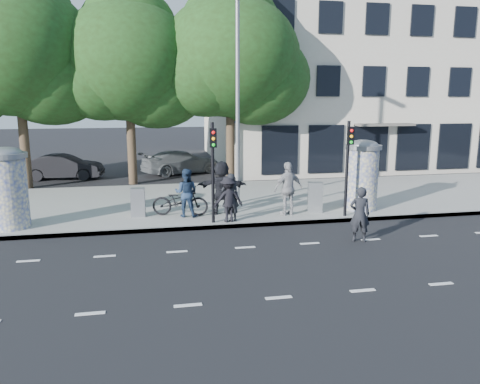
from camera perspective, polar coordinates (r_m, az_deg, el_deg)
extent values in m
plane|color=black|center=(12.59, 1.96, -8.74)|extent=(120.00, 120.00, 0.00)
cube|color=gray|center=(19.66, -3.02, -1.11)|extent=(40.00, 8.00, 0.15)
cube|color=slate|center=(15.88, -0.96, -4.15)|extent=(40.00, 0.10, 0.16)
cube|color=silver|center=(10.62, 4.73, -12.71)|extent=(32.00, 0.12, 0.01)
cube|color=silver|center=(13.88, 0.63, -6.77)|extent=(32.00, 0.12, 0.01)
cylinder|color=beige|center=(16.89, -26.40, -0.14)|extent=(1.20, 1.20, 2.30)
cylinder|color=slate|center=(16.72, -26.78, 3.99)|extent=(1.36, 1.36, 0.16)
ellipsoid|color=slate|center=(16.71, -26.80, 4.27)|extent=(1.10, 1.10, 0.38)
cylinder|color=beige|center=(18.29, 14.61, 1.49)|extent=(1.20, 1.20, 2.30)
cylinder|color=slate|center=(18.12, 14.80, 5.32)|extent=(1.36, 1.36, 0.16)
ellipsoid|color=slate|center=(18.12, 14.82, 5.57)|extent=(1.10, 1.10, 0.38)
cylinder|color=black|center=(15.70, -3.34, 2.29)|extent=(0.11, 0.11, 3.40)
cube|color=black|center=(15.37, -3.29, 6.60)|extent=(0.22, 0.14, 0.62)
cylinder|color=black|center=(17.02, 12.90, 2.73)|extent=(0.11, 0.11, 3.40)
cube|color=black|center=(16.73, 13.33, 6.70)|extent=(0.22, 0.14, 0.62)
cylinder|color=slate|center=(18.54, -0.30, 10.84)|extent=(0.16, 0.16, 8.00)
cylinder|color=#38281C|center=(24.77, -24.82, 5.80)|extent=(0.44, 0.44, 4.73)
ellipsoid|color=#1D3212|center=(24.79, -25.65, 15.37)|extent=(7.20, 7.20, 6.12)
cylinder|color=#38281C|center=(24.31, -13.10, 6.10)|extent=(0.44, 0.44, 4.41)
ellipsoid|color=#1D3212|center=(24.28, -13.53, 15.23)|extent=(6.80, 6.80, 5.78)
cylinder|color=#38281C|center=(24.26, -1.18, 6.59)|extent=(0.44, 0.44, 4.59)
ellipsoid|color=#1D3212|center=(24.26, -1.22, 16.12)|extent=(7.00, 7.00, 5.95)
cube|color=beige|center=(34.81, 14.22, 13.82)|extent=(20.00, 15.00, 12.00)
cube|color=black|center=(28.25, 20.33, 5.16)|extent=(18.00, 0.10, 2.60)
cube|color=#59544C|center=(26.85, 17.23, 7.85)|extent=(3.20, 0.90, 0.12)
cube|color=#194C8C|center=(24.54, 1.07, 8.77)|extent=(1.60, 0.06, 0.30)
imported|color=black|center=(15.99, -1.19, -0.67)|extent=(0.62, 0.41, 1.68)
imported|color=#1D2F4A|center=(16.74, -6.58, -0.10)|extent=(1.01, 0.89, 1.73)
imported|color=black|center=(15.95, -1.42, -0.88)|extent=(1.09, 0.72, 1.58)
imported|color=#949396|center=(16.92, 5.91, 0.41)|extent=(1.26, 0.89, 1.95)
imported|color=black|center=(17.02, -2.22, 0.56)|extent=(1.89, 0.89, 1.97)
imported|color=black|center=(14.71, 14.39, -2.65)|extent=(0.71, 0.55, 1.70)
imported|color=black|center=(16.98, -7.31, -1.11)|extent=(1.16, 2.12, 1.06)
cube|color=slate|center=(17.12, -12.33, -1.23)|extent=(0.51, 0.39, 1.03)
cube|color=slate|center=(17.60, 9.14, -0.62)|extent=(0.62, 0.52, 1.12)
imported|color=black|center=(27.03, -20.69, 2.89)|extent=(1.81, 4.19, 1.34)
imported|color=#585D60|center=(27.36, -7.21, 3.63)|extent=(3.43, 4.97, 1.34)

